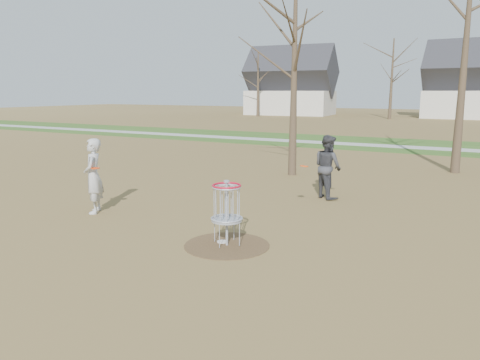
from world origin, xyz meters
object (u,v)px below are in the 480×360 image
at_px(player_throwing, 328,167).
at_px(disc_golf_basket, 227,203).
at_px(disc_grounded, 222,242).
at_px(player_standing, 93,176).

distance_m(player_throwing, disc_golf_basket, 5.31).
relative_size(disc_grounded, disc_golf_basket, 0.16).
distance_m(player_standing, disc_grounded, 4.39).
xyz_separation_m(player_standing, disc_grounded, (4.25, -0.55, -0.97)).
bearing_deg(disc_golf_basket, disc_grounded, 147.68).
distance_m(player_throwing, disc_grounded, 5.30).
relative_size(player_standing, disc_golf_basket, 1.46).
bearing_deg(player_standing, disc_grounded, 48.24).
relative_size(player_standing, disc_grounded, 8.97).
bearing_deg(player_standing, player_throwing, 99.23).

